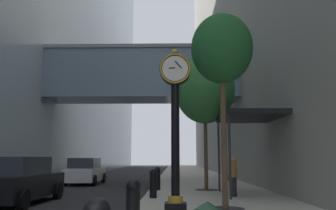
{
  "coord_description": "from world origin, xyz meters",
  "views": [
    {
      "loc": [
        1.21,
        -1.64,
        1.61
      ],
      "look_at": [
        0.83,
        18.7,
        4.68
      ],
      "focal_mm": 37.73,
      "sensor_mm": 36.0,
      "label": 1
    }
  ],
  "objects_px": {
    "bollard_fifth": "(157,178)",
    "street_tree_near": "(222,50)",
    "street_clock": "(175,122)",
    "car_white_mid": "(85,172)",
    "pedestrian_walking": "(233,175)",
    "bollard_fourth": "(153,183)",
    "bollard_second": "(133,206)",
    "street_tree_mid_near": "(205,90)",
    "car_black_near": "(18,181)"
  },
  "relations": [
    {
      "from": "bollard_fifth",
      "to": "street_tree_near",
      "type": "distance_m",
      "value": 7.83
    },
    {
      "from": "bollard_fifth",
      "to": "street_tree_near",
      "type": "bearing_deg",
      "value": -69.54
    },
    {
      "from": "street_clock",
      "to": "car_white_mid",
      "type": "distance_m",
      "value": 14.29
    },
    {
      "from": "bollard_fifth",
      "to": "street_tree_near",
      "type": "height_order",
      "value": "street_tree_near"
    },
    {
      "from": "bollard_fifth",
      "to": "pedestrian_walking",
      "type": "xyz_separation_m",
      "value": [
        3.09,
        -2.77,
        0.26
      ]
    },
    {
      "from": "street_tree_near",
      "to": "bollard_fourth",
      "type": "bearing_deg",
      "value": 128.48
    },
    {
      "from": "bollard_second",
      "to": "pedestrian_walking",
      "type": "relative_size",
      "value": 0.68
    },
    {
      "from": "car_white_mid",
      "to": "street_tree_mid_near",
      "type": "bearing_deg",
      "value": -36.96
    },
    {
      "from": "street_clock",
      "to": "car_black_near",
      "type": "height_order",
      "value": "street_clock"
    },
    {
      "from": "street_clock",
      "to": "car_black_near",
      "type": "distance_m",
      "value": 6.86
    },
    {
      "from": "street_tree_near",
      "to": "car_black_near",
      "type": "xyz_separation_m",
      "value": [
        -7.08,
        2.1,
        -4.14
      ]
    },
    {
      "from": "street_clock",
      "to": "street_tree_near",
      "type": "distance_m",
      "value": 3.16
    },
    {
      "from": "street_clock",
      "to": "street_tree_near",
      "type": "xyz_separation_m",
      "value": [
        1.47,
        1.44,
        2.4
      ]
    },
    {
      "from": "car_black_near",
      "to": "car_white_mid",
      "type": "bearing_deg",
      "value": 89.96
    },
    {
      "from": "bollard_second",
      "to": "street_tree_near",
      "type": "distance_m",
      "value": 6.05
    },
    {
      "from": "pedestrian_walking",
      "to": "car_white_mid",
      "type": "height_order",
      "value": "pedestrian_walking"
    },
    {
      "from": "street_tree_mid_near",
      "to": "street_clock",
      "type": "bearing_deg",
      "value": -100.79
    },
    {
      "from": "bollard_fourth",
      "to": "bollard_fifth",
      "type": "bearing_deg",
      "value": 90.0
    },
    {
      "from": "car_black_near",
      "to": "street_tree_near",
      "type": "bearing_deg",
      "value": -16.49
    },
    {
      "from": "street_tree_near",
      "to": "car_black_near",
      "type": "relative_size",
      "value": 1.31
    },
    {
      "from": "street_tree_mid_near",
      "to": "pedestrian_walking",
      "type": "height_order",
      "value": "street_tree_mid_near"
    },
    {
      "from": "street_tree_near",
      "to": "street_tree_mid_near",
      "type": "height_order",
      "value": "street_tree_mid_near"
    },
    {
      "from": "street_tree_near",
      "to": "car_white_mid",
      "type": "bearing_deg",
      "value": 121.41
    },
    {
      "from": "car_white_mid",
      "to": "car_black_near",
      "type": "bearing_deg",
      "value": -90.04
    },
    {
      "from": "street_clock",
      "to": "street_tree_mid_near",
      "type": "xyz_separation_m",
      "value": [
        1.47,
        7.7,
        2.37
      ]
    },
    {
      "from": "bollard_fourth",
      "to": "bollard_second",
      "type": "bearing_deg",
      "value": -90.0
    },
    {
      "from": "street_clock",
      "to": "bollard_fourth",
      "type": "bearing_deg",
      "value": 100.86
    },
    {
      "from": "street_tree_near",
      "to": "pedestrian_walking",
      "type": "relative_size",
      "value": 3.79
    },
    {
      "from": "street_tree_mid_near",
      "to": "pedestrian_walking",
      "type": "distance_m",
      "value": 4.96
    },
    {
      "from": "pedestrian_walking",
      "to": "bollard_fourth",
      "type": "bearing_deg",
      "value": -170.85
    },
    {
      "from": "bollard_fifth",
      "to": "car_black_near",
      "type": "xyz_separation_m",
      "value": [
        -4.78,
        -4.06,
        0.1
      ]
    },
    {
      "from": "bollard_fourth",
      "to": "street_tree_near",
      "type": "distance_m",
      "value": 5.63
    },
    {
      "from": "bollard_fourth",
      "to": "pedestrian_walking",
      "type": "xyz_separation_m",
      "value": [
        3.09,
        0.5,
        0.26
      ]
    },
    {
      "from": "bollard_second",
      "to": "car_white_mid",
      "type": "bearing_deg",
      "value": 107.41
    },
    {
      "from": "street_tree_near",
      "to": "street_tree_mid_near",
      "type": "bearing_deg",
      "value": 90.0
    },
    {
      "from": "car_black_near",
      "to": "bollard_fifth",
      "type": "bearing_deg",
      "value": 40.35
    },
    {
      "from": "pedestrian_walking",
      "to": "car_black_near",
      "type": "relative_size",
      "value": 0.35
    },
    {
      "from": "street_tree_mid_near",
      "to": "car_black_near",
      "type": "height_order",
      "value": "street_tree_mid_near"
    },
    {
      "from": "street_tree_mid_near",
      "to": "car_white_mid",
      "type": "xyz_separation_m",
      "value": [
        -7.08,
        5.32,
        -4.13
      ]
    },
    {
      "from": "street_tree_near",
      "to": "street_tree_mid_near",
      "type": "relative_size",
      "value": 0.92
    },
    {
      "from": "bollard_fifth",
      "to": "car_black_near",
      "type": "bearing_deg",
      "value": -139.65
    },
    {
      "from": "pedestrian_walking",
      "to": "bollard_fifth",
      "type": "bearing_deg",
      "value": 138.11
    },
    {
      "from": "street_tree_near",
      "to": "street_tree_mid_near",
      "type": "xyz_separation_m",
      "value": [
        0.0,
        6.26,
        -0.03
      ]
    },
    {
      "from": "bollard_fifth",
      "to": "car_black_near",
      "type": "relative_size",
      "value": 0.24
    },
    {
      "from": "bollard_fourth",
      "to": "street_tree_mid_near",
      "type": "height_order",
      "value": "street_tree_mid_near"
    },
    {
      "from": "car_black_near",
      "to": "car_white_mid",
      "type": "xyz_separation_m",
      "value": [
        0.01,
        9.49,
        -0.02
      ]
    },
    {
      "from": "bollard_second",
      "to": "car_black_near",
      "type": "xyz_separation_m",
      "value": [
        -4.78,
        5.74,
        0.1
      ]
    },
    {
      "from": "street_tree_mid_near",
      "to": "pedestrian_walking",
      "type": "xyz_separation_m",
      "value": [
        0.79,
        -2.87,
        -3.96
      ]
    },
    {
      "from": "bollard_second",
      "to": "bollard_fourth",
      "type": "distance_m",
      "value": 6.54
    },
    {
      "from": "street_clock",
      "to": "bollard_fourth",
      "type": "relative_size",
      "value": 4.1
    }
  ]
}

